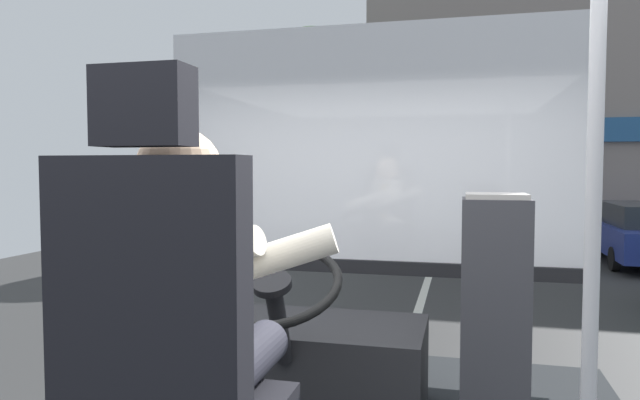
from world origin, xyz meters
The scene contains 10 objects.
ground centered at (0.00, 8.80, -0.02)m, with size 18.00×44.00×0.06m.
driver_seat centered at (-0.14, -0.49, 1.41)m, with size 0.48×0.48×1.33m.
bus_driver centered at (-0.14, -0.37, 1.58)m, with size 0.72×0.57×0.73m.
steering_console centered at (-0.14, 0.70, 1.06)m, with size 1.10×0.97×0.79m.
handrail_pole centered at (0.92, 0.01, 1.81)m, with size 0.04×0.04×1.95m.
fare_box centered at (0.69, 0.61, 1.34)m, with size 0.26×0.25×1.00m.
windshield_panel centered at (0.00, 1.62, 1.89)m, with size 2.50×0.08×1.48m.
street_tree centered at (-3.00, 11.70, 4.05)m, with size 2.46×2.46×5.32m.
shop_building centered at (4.90, 16.11, 3.56)m, with size 13.89×4.51×7.13m.
parked_car_white centered at (4.39, 16.10, 0.63)m, with size 1.91×4.25×1.22m.
Camera 1 is at (0.56, -1.75, 1.94)m, focal length 32.06 mm.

